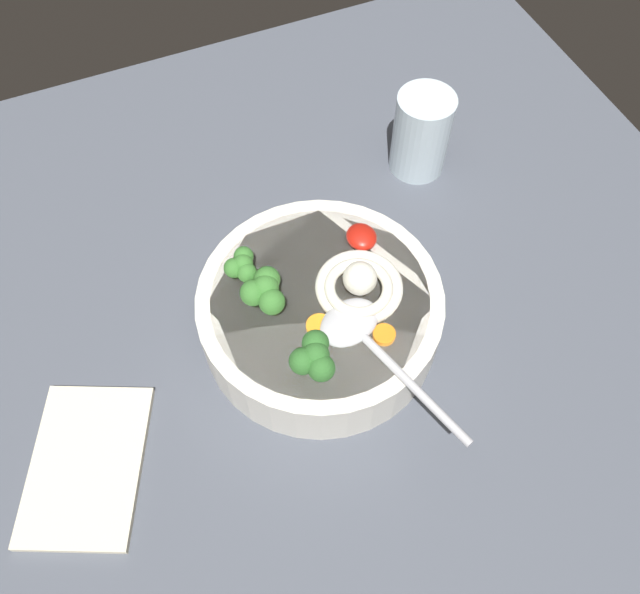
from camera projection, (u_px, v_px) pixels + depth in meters
table_slab at (333, 320)px, 69.77cm from camera, size 91.59×91.59×4.34cm
soup_bowl at (320, 313)px, 64.01cm from camera, size 23.77×23.77×6.26cm
noodle_pile at (359, 285)px, 60.74cm from camera, size 9.20×9.02×3.70cm
soup_spoon at (360, 332)px, 58.54cm from camera, size 17.44×8.28×1.60cm
chili_sauce_dollop at (361, 237)px, 64.17cm from camera, size 3.31×2.98×1.49cm
broccoli_floret_rear at (314, 357)px, 55.54cm from camera, size 4.74×4.08×3.75cm
broccoli_floret_beside_chili at (242, 265)px, 61.06cm from camera, size 3.74×3.22×2.95cm
broccoli_floret_front at (265, 292)px, 58.92cm from camera, size 4.81×4.14×3.81cm
carrot_slice_beside_noodles at (319, 326)px, 59.54cm from camera, size 2.50×2.50×0.43cm
carrot_slice_near_spoon at (384, 335)px, 59.01cm from camera, size 2.10×2.10×0.57cm
drinking_glass at (421, 134)px, 74.17cm from camera, size 6.60×6.60×10.14cm
folded_napkin at (87, 465)px, 59.00cm from camera, size 17.79×15.31×0.80cm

